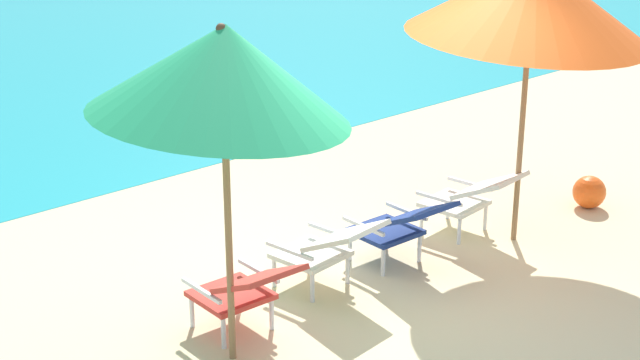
% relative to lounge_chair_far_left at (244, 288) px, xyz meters
% --- Properties ---
extents(ground_plane, '(40.00, 40.00, 0.00)m').
position_rel_lounge_chair_far_left_xyz_m(ground_plane, '(1.32, 4.01, -0.40)').
color(ground_plane, beige).
extents(lounge_chair_far_left, '(0.57, 0.89, 0.68)m').
position_rel_lounge_chair_far_left_xyz_m(lounge_chair_far_left, '(0.00, 0.00, 0.00)').
color(lounge_chair_far_left, red).
rests_on(lounge_chair_far_left, ground_plane).
extents(lounge_chair_near_left, '(0.64, 0.93, 0.68)m').
position_rel_lounge_chair_far_left_xyz_m(lounge_chair_near_left, '(0.96, 0.15, 0.00)').
color(lounge_chair_near_left, silver).
rests_on(lounge_chair_near_left, ground_plane).
extents(lounge_chair_near_right, '(0.56, 0.89, 0.68)m').
position_rel_lounge_chair_far_left_xyz_m(lounge_chair_near_right, '(1.73, 0.07, 0.00)').
color(lounge_chair_near_right, navy).
rests_on(lounge_chair_near_right, ground_plane).
extents(lounge_chair_far_right, '(0.64, 0.93, 0.68)m').
position_rel_lounge_chair_far_left_xyz_m(lounge_chair_far_right, '(2.70, 0.11, 0.00)').
color(lounge_chair_far_right, silver).
rests_on(lounge_chair_far_right, ground_plane).
extents(beach_umbrella_left, '(2.44, 2.42, 2.50)m').
position_rel_lounge_chair_far_left_xyz_m(beach_umbrella_left, '(-0.26, -0.18, 1.71)').
color(beach_umbrella_left, olive).
rests_on(beach_umbrella_left, ground_plane).
extents(beach_ball, '(0.33, 0.33, 0.33)m').
position_rel_lounge_chair_far_left_xyz_m(beach_ball, '(4.14, -0.23, -0.24)').
color(beach_ball, '#EA5619').
rests_on(beach_ball, ground_plane).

